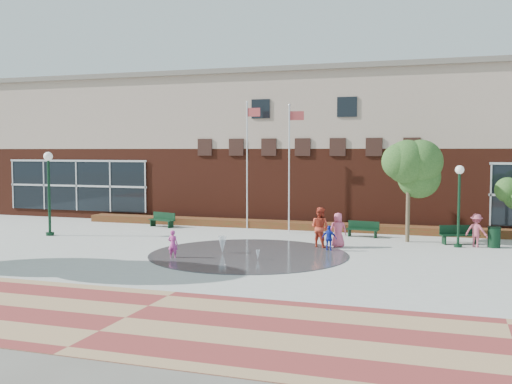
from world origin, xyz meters
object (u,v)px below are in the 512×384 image
(flagpole_right, at_px, (290,161))
(bench_left, at_px, (162,223))
(flagpole_left, at_px, (248,158))
(trash_can, at_px, (494,237))
(child_splash, at_px, (173,244))

(flagpole_right, relative_size, bench_left, 3.93)
(flagpole_right, bearing_deg, flagpole_left, 156.29)
(flagpole_left, xyz_separation_m, trash_can, (12.73, -2.80, -3.48))
(flagpole_left, relative_size, child_splash, 6.11)
(flagpole_right, xyz_separation_m, child_splash, (-2.55, -8.88, -3.25))
(flagpole_left, height_order, flagpole_right, flagpole_left)
(bench_left, height_order, child_splash, child_splash)
(flagpole_left, xyz_separation_m, child_splash, (0.11, -9.71, -3.39))
(bench_left, distance_m, trash_can, 17.72)
(bench_left, xyz_separation_m, trash_can, (17.62, -1.86, 0.22))
(flagpole_right, distance_m, trash_can, 10.80)
(flagpole_left, xyz_separation_m, flagpole_right, (2.66, -0.82, -0.14))
(flagpole_left, height_order, child_splash, flagpole_left)
(flagpole_right, height_order, bench_left, flagpole_right)
(trash_can, bearing_deg, child_splash, -151.33)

